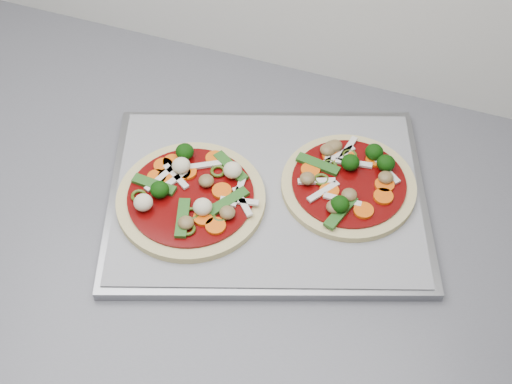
% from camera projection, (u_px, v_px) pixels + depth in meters
% --- Properties ---
extents(base_cabinet, '(3.60, 0.60, 0.86)m').
position_uv_depth(base_cabinet, '(141.00, 345.00, 1.31)').
color(base_cabinet, '#B2B2B0').
rests_on(base_cabinet, ground).
extents(countertop, '(3.60, 0.60, 0.04)m').
position_uv_depth(countertop, '(100.00, 190.00, 0.96)').
color(countertop, '#5C5D63').
rests_on(countertop, base_cabinet).
extents(baking_tray, '(0.48, 0.42, 0.01)m').
position_uv_depth(baking_tray, '(267.00, 197.00, 0.92)').
color(baking_tray, gray).
rests_on(baking_tray, countertop).
extents(parchment, '(0.46, 0.39, 0.00)m').
position_uv_depth(parchment, '(267.00, 194.00, 0.91)').
color(parchment, gray).
rests_on(parchment, baking_tray).
extents(pizza_left, '(0.23, 0.23, 0.03)m').
position_uv_depth(pizza_left, '(191.00, 196.00, 0.90)').
color(pizza_left, '#D1BF7A').
rests_on(pizza_left, parchment).
extents(pizza_right, '(0.19, 0.19, 0.03)m').
position_uv_depth(pizza_right, '(349.00, 182.00, 0.91)').
color(pizza_right, '#D1BF7A').
rests_on(pizza_right, parchment).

